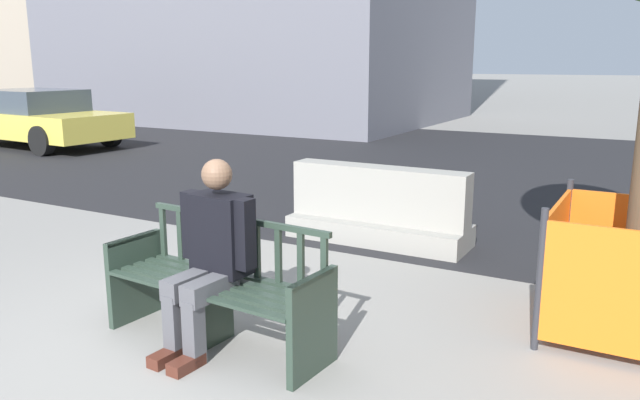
# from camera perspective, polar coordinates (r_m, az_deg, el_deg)

# --- Properties ---
(ground_plane) EXTENTS (200.00, 200.00, 0.00)m
(ground_plane) POSITION_cam_1_polar(r_m,az_deg,el_deg) (4.52, -15.02, -13.50)
(ground_plane) COLOR gray
(street_asphalt) EXTENTS (120.00, 12.00, 0.01)m
(street_asphalt) POSITION_cam_1_polar(r_m,az_deg,el_deg) (12.08, 14.90, 2.83)
(street_asphalt) COLOR black
(street_asphalt) RESTS_ON ground
(street_bench) EXTENTS (1.72, 0.64, 0.88)m
(street_bench) POSITION_cam_1_polar(r_m,az_deg,el_deg) (4.46, -9.34, -8.05)
(street_bench) COLOR #28382D
(street_bench) RESTS_ON ground
(seated_person) EXTENTS (0.59, 0.74, 1.31)m
(seated_person) POSITION_cam_1_polar(r_m,az_deg,el_deg) (4.32, -9.89, -4.64)
(seated_person) COLOR black
(seated_person) RESTS_ON ground
(jersey_barrier_centre) EXTENTS (2.00, 0.69, 0.84)m
(jersey_barrier_centre) POSITION_cam_1_polar(r_m,az_deg,el_deg) (6.89, 5.36, -1.05)
(jersey_barrier_centre) COLOR gray
(jersey_barrier_centre) RESTS_ON ground
(construction_fence) EXTENTS (1.22, 1.22, 1.01)m
(construction_fence) POSITION_cam_1_polar(r_m,az_deg,el_deg) (5.02, 27.25, -5.66)
(construction_fence) COLOR #2D2D33
(construction_fence) RESTS_ON ground
(car_taxi_near) EXTENTS (4.38, 2.17, 1.32)m
(car_taxi_near) POSITION_cam_1_polar(r_m,az_deg,el_deg) (16.03, -24.33, 6.83)
(car_taxi_near) COLOR #DBC64C
(car_taxi_near) RESTS_ON ground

